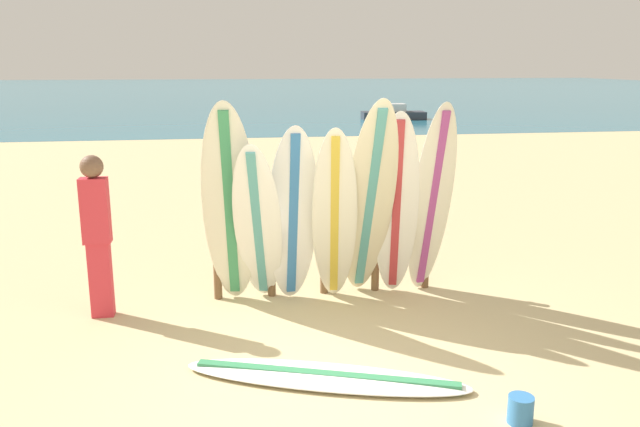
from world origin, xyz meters
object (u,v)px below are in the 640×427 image
(surfboard_leaning_far_left, at_px, (230,206))
(sand_bucket, at_px, (521,410))
(surfboard_leaning_center_left, at_px, (293,216))
(surfboard_leaning_center, at_px, (335,217))
(small_boat_offshore, at_px, (393,114))
(beachgoer_standing, at_px, (97,230))
(surfboard_leaning_center_right, at_px, (369,203))
(surfboard_leaning_far_right, at_px, (432,201))
(surfboard_rack, at_px, (324,237))
(surfboard_leaning_right, at_px, (396,207))
(surfboard_leaning_left, at_px, (258,226))
(surfboard_lying_on_sand, at_px, (325,377))

(surfboard_leaning_far_left, height_order, sand_bucket, surfboard_leaning_far_left)
(surfboard_leaning_center_left, distance_m, surfboard_leaning_center, 0.45)
(small_boat_offshore, bearing_deg, sand_bucket, -103.21)
(surfboard_leaning_center_left, bearing_deg, surfboard_leaning_center, -19.79)
(surfboard_leaning_center_left, xyz_separation_m, beachgoer_standing, (-2.01, -0.04, -0.06))
(surfboard_leaning_center_right, relative_size, surfboard_leaning_far_right, 1.03)
(surfboard_leaning_center_left, bearing_deg, surfboard_rack, 35.97)
(surfboard_leaning_far_left, height_order, surfboard_leaning_right, surfboard_leaning_far_left)
(surfboard_leaning_left, distance_m, surfboard_leaning_center_left, 0.40)
(surfboard_leaning_center_left, bearing_deg, small_boat_offshore, 72.07)
(surfboard_leaning_far_left, bearing_deg, small_boat_offshore, 70.57)
(surfboard_leaning_center_left, height_order, beachgoer_standing, surfboard_leaning_center_left)
(surfboard_leaning_center, bearing_deg, sand_bucket, -69.23)
(surfboard_leaning_far_left, bearing_deg, surfboard_lying_on_sand, -67.75)
(surfboard_leaning_center_left, xyz_separation_m, sand_bucket, (1.37, -2.65, -0.89))
(surfboard_leaning_center, height_order, surfboard_leaning_center_right, surfboard_leaning_center_right)
(surfboard_leaning_right, distance_m, small_boat_offshore, 23.38)
(surfboard_leaning_center_left, xyz_separation_m, surfboard_leaning_center_right, (0.80, -0.15, 0.15))
(surfboard_rack, relative_size, surfboard_lying_on_sand, 1.03)
(surfboard_rack, xyz_separation_m, surfboard_lying_on_sand, (-0.33, -2.08, -0.63))
(surfboard_leaning_far_right, bearing_deg, surfboard_rack, 165.87)
(small_boat_offshore, bearing_deg, surfboard_lying_on_sand, -106.55)
(surfboard_leaning_left, distance_m, sand_bucket, 3.20)
(surfboard_leaning_center_right, distance_m, surfboard_leaning_far_right, 0.75)
(surfboard_leaning_far_right, bearing_deg, beachgoer_standing, -179.50)
(surfboard_leaning_center_left, height_order, small_boat_offshore, surfboard_leaning_center_left)
(beachgoer_standing, height_order, small_boat_offshore, beachgoer_standing)
(surfboard_leaning_left, xyz_separation_m, surfboard_leaning_right, (1.51, 0.05, 0.14))
(surfboard_leaning_center, bearing_deg, beachgoer_standing, 177.34)
(surfboard_leaning_far_left, xyz_separation_m, surfboard_lying_on_sand, (0.72, -1.77, -1.09))
(small_boat_offshore, bearing_deg, surfboard_leaning_center, -106.83)
(small_boat_offshore, bearing_deg, surfboard_leaning_center_left, -107.93)
(surfboard_leaning_far_right, xyz_separation_m, surfboard_lying_on_sand, (-1.48, -1.79, -1.07))
(surfboard_leaning_far_left, bearing_deg, surfboard_leaning_left, -15.59)
(surfboard_leaning_far_left, height_order, surfboard_leaning_center_right, surfboard_leaning_center_right)
(surfboard_leaning_far_left, distance_m, surfboard_leaning_left, 0.35)
(surfboard_leaning_center, distance_m, surfboard_leaning_far_right, 1.13)
(surfboard_leaning_left, relative_size, surfboard_lying_on_sand, 0.76)
(sand_bucket, bearing_deg, beachgoer_standing, 142.38)
(surfboard_lying_on_sand, xyz_separation_m, small_boat_offshore, (7.22, 24.29, 0.22))
(surfboard_leaning_left, height_order, surfboard_leaning_center_left, surfboard_leaning_center_left)
(surfboard_rack, distance_m, sand_bucket, 3.15)
(beachgoer_standing, bearing_deg, sand_bucket, -37.62)
(surfboard_leaning_center, distance_m, surfboard_lying_on_sand, 1.94)
(surfboard_leaning_right, bearing_deg, surfboard_leaning_center_right, -162.89)
(surfboard_leaning_far_left, bearing_deg, surfboard_leaning_far_right, 0.48)
(surfboard_leaning_center_right, xyz_separation_m, surfboard_leaning_far_right, (0.74, 0.14, -0.03))
(surfboard_leaning_far_left, xyz_separation_m, surfboard_leaning_center_right, (1.47, -0.12, 0.02))
(surfboard_leaning_center_right, xyz_separation_m, surfboard_leaning_right, (0.33, 0.10, -0.08))
(surfboard_leaning_far_left, xyz_separation_m, surfboard_leaning_center, (1.09, -0.13, -0.13))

